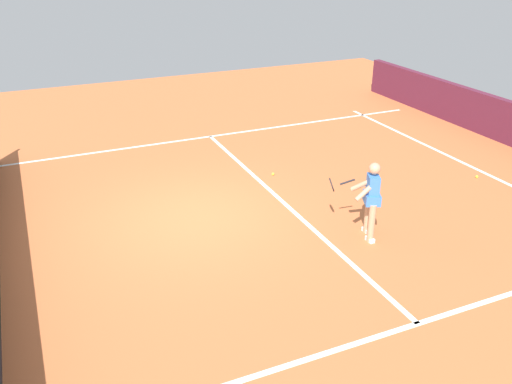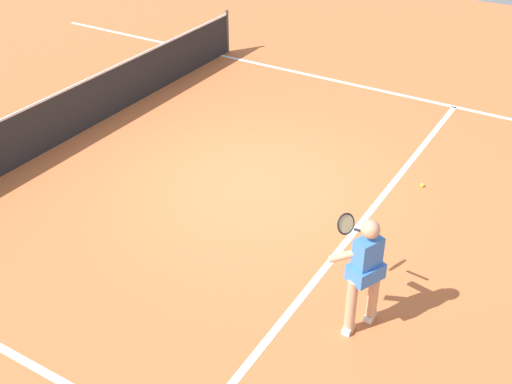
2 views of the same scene
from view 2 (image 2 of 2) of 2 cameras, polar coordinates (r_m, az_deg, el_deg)
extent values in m
plane|color=#C66638|center=(10.65, -0.15, 0.77)|extent=(25.49, 25.49, 0.00)
cube|color=white|center=(9.93, 9.67, -2.31)|extent=(9.40, 0.10, 0.01)
cube|color=white|center=(7.91, -18.69, -14.73)|extent=(0.10, 17.61, 0.01)
cube|color=white|center=(14.43, 9.69, 9.19)|extent=(0.10, 17.61, 0.01)
cylinder|color=#4C4C51|center=(16.14, -2.58, 14.10)|extent=(0.08, 0.08, 1.05)
cube|color=#232326|center=(12.59, -15.24, 7.23)|extent=(9.92, 0.02, 0.93)
cube|color=white|center=(12.40, -15.56, 9.25)|extent=(9.92, 0.02, 0.04)
cylinder|color=tan|center=(7.76, 8.44, -10.06)|extent=(0.13, 0.13, 0.78)
cylinder|color=tan|center=(7.96, 10.36, -8.99)|extent=(0.13, 0.13, 0.78)
cube|color=white|center=(8.00, 8.24, -11.92)|extent=(0.20, 0.10, 0.08)
cube|color=white|center=(8.19, 10.12, -10.83)|extent=(0.20, 0.10, 0.08)
cube|color=#3875D6|center=(7.44, 9.86, -5.79)|extent=(0.37, 0.31, 0.52)
cube|color=#3875D6|center=(7.57, 9.72, -6.98)|extent=(0.48, 0.42, 0.20)
sphere|color=tan|center=(7.21, 10.15, -3.29)|extent=(0.22, 0.22, 0.22)
cylinder|color=tan|center=(7.43, 8.23, -5.53)|extent=(0.10, 0.48, 0.37)
cylinder|color=tan|center=(7.60, 9.90, -4.69)|extent=(0.42, 0.38, 0.37)
cylinder|color=black|center=(7.89, 9.51, -3.48)|extent=(0.15, 0.28, 0.14)
torus|color=black|center=(8.09, 8.01, -2.82)|extent=(0.31, 0.22, 0.28)
cylinder|color=beige|center=(8.09, 8.01, -2.82)|extent=(0.26, 0.18, 0.23)
sphere|color=#D1E533|center=(10.89, 14.56, 0.60)|extent=(0.07, 0.07, 0.07)
camera|label=1|loc=(7.88, -74.82, 6.79)|focal=38.10mm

